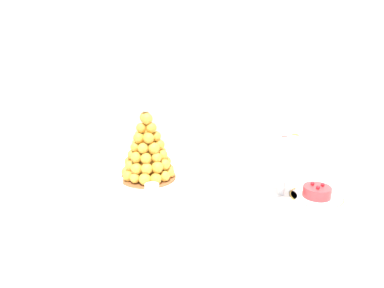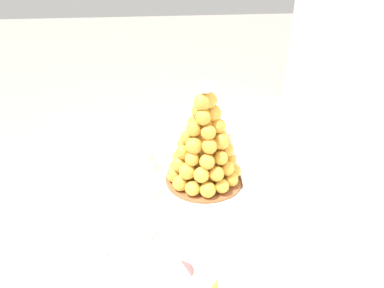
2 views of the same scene
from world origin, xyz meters
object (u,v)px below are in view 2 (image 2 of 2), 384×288
at_px(dessert_cup_left, 145,137).
at_px(wine_glass, 233,146).
at_px(dessert_cup_mid_right, 145,225).
at_px(serving_tray, 179,180).
at_px(dessert_cup_mid_left, 145,160).
at_px(creme_brulee_ramekin, 189,138).
at_px(croquembouche, 204,145).
at_px(dessert_cup_centre, 144,189).

distance_m(dessert_cup_left, wine_glass, 0.33).
distance_m(dessert_cup_left, dessert_cup_mid_right, 0.42).
bearing_deg(serving_tray, wine_glass, 93.51).
relative_size(serving_tray, dessert_cup_mid_left, 9.62).
relative_size(serving_tray, creme_brulee_ramekin, 5.73).
height_order(dessert_cup_mid_left, dessert_cup_mid_right, dessert_cup_mid_left).
relative_size(creme_brulee_ramekin, wine_glass, 0.70).
distance_m(croquembouche, dessert_cup_left, 0.29).
height_order(dessert_cup_centre, dessert_cup_mid_right, dessert_cup_mid_right).
relative_size(croquembouche, dessert_cup_mid_right, 5.43).
xyz_separation_m(croquembouche, dessert_cup_centre, (0.06, -0.17, -0.09)).
xyz_separation_m(serving_tray, dessert_cup_left, (-0.21, -0.10, 0.03)).
height_order(dessert_cup_mid_left, creme_brulee_ramekin, dessert_cup_mid_left).
height_order(serving_tray, dessert_cup_mid_left, dessert_cup_mid_left).
bearing_deg(wine_glass, dessert_cup_centre, -72.87).
xyz_separation_m(serving_tray, dessert_cup_centre, (0.07, -0.10, 0.03)).
bearing_deg(croquembouche, wine_glass, 101.91).
bearing_deg(dessert_cup_left, creme_brulee_ramekin, 92.16).
bearing_deg(serving_tray, creme_brulee_ramekin, 167.54).
relative_size(serving_tray, dessert_cup_centre, 11.44).
height_order(creme_brulee_ramekin, wine_glass, wine_glass).
xyz_separation_m(croquembouche, wine_glass, (-0.02, 0.08, -0.02)).
distance_m(dessert_cup_left, creme_brulee_ramekin, 0.15).
distance_m(dessert_cup_mid_left, dessert_cup_mid_right, 0.28).
bearing_deg(serving_tray, croquembouche, 83.27).
xyz_separation_m(serving_tray, dessert_cup_mid_left, (-0.07, -0.10, 0.03)).
height_order(dessert_cup_left, wine_glass, wine_glass).
xyz_separation_m(dessert_cup_left, creme_brulee_ramekin, (-0.01, 0.15, -0.01)).
bearing_deg(dessert_cup_centre, dessert_cup_mid_left, 179.26).
xyz_separation_m(dessert_cup_centre, dessert_cup_mid_right, (0.14, 0.00, 0.00)).
xyz_separation_m(serving_tray, dessert_cup_mid_right, (0.21, -0.10, 0.03)).
xyz_separation_m(dessert_cup_left, dessert_cup_centre, (0.28, 0.00, -0.00)).
bearing_deg(creme_brulee_ramekin, croquembouche, 5.62).
xyz_separation_m(croquembouche, creme_brulee_ramekin, (-0.22, -0.02, -0.11)).
xyz_separation_m(dessert_cup_centre, wine_glass, (-0.08, 0.25, 0.07)).
relative_size(croquembouche, creme_brulee_ramekin, 3.02).
bearing_deg(croquembouche, serving_tray, -96.73).
relative_size(serving_tray, dessert_cup_mid_right, 10.31).
height_order(dessert_cup_centre, creme_brulee_ramekin, dessert_cup_centre).
distance_m(dessert_cup_mid_left, wine_glass, 0.27).
relative_size(serving_tray, dessert_cup_left, 10.20).
bearing_deg(creme_brulee_ramekin, dessert_cup_left, -87.84).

